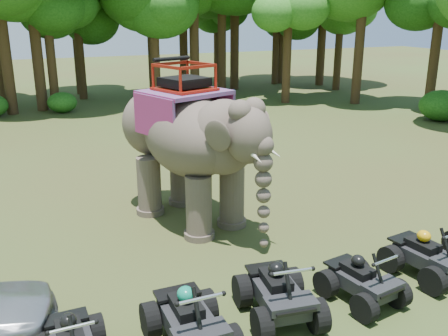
{
  "coord_description": "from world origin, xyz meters",
  "views": [
    {
      "loc": [
        -4.54,
        -9.2,
        5.49
      ],
      "look_at": [
        0.0,
        1.2,
        1.9
      ],
      "focal_mm": 40.0,
      "sensor_mm": 36.0,
      "label": 1
    }
  ],
  "objects_px": {
    "atv_1": "(189,314)",
    "atv_2": "(279,286)",
    "atv_3": "(362,275)",
    "elephant": "(188,143)",
    "atv_4": "(428,250)"
  },
  "relations": [
    {
      "from": "atv_1",
      "to": "atv_2",
      "type": "bearing_deg",
      "value": 5.79
    },
    {
      "from": "atv_3",
      "to": "elephant",
      "type": "bearing_deg",
      "value": 99.28
    },
    {
      "from": "atv_2",
      "to": "atv_3",
      "type": "height_order",
      "value": "atv_2"
    },
    {
      "from": "elephant",
      "to": "atv_4",
      "type": "bearing_deg",
      "value": -73.06
    },
    {
      "from": "atv_2",
      "to": "atv_1",
      "type": "bearing_deg",
      "value": -166.74
    },
    {
      "from": "atv_2",
      "to": "atv_4",
      "type": "height_order",
      "value": "atv_2"
    },
    {
      "from": "elephant",
      "to": "atv_3",
      "type": "bearing_deg",
      "value": -90.94
    },
    {
      "from": "atv_3",
      "to": "atv_1",
      "type": "bearing_deg",
      "value": 171.1
    },
    {
      "from": "atv_1",
      "to": "atv_2",
      "type": "height_order",
      "value": "atv_1"
    },
    {
      "from": "elephant",
      "to": "atv_4",
      "type": "xyz_separation_m",
      "value": [
        3.62,
        -4.97,
        -1.54
      ]
    },
    {
      "from": "elephant",
      "to": "atv_4",
      "type": "distance_m",
      "value": 6.33
    },
    {
      "from": "atv_1",
      "to": "atv_4",
      "type": "bearing_deg",
      "value": 2.98
    },
    {
      "from": "atv_1",
      "to": "atv_4",
      "type": "distance_m",
      "value": 5.49
    },
    {
      "from": "atv_2",
      "to": "atv_4",
      "type": "bearing_deg",
      "value": 9.07
    },
    {
      "from": "elephant",
      "to": "atv_2",
      "type": "relative_size",
      "value": 2.89
    }
  ]
}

